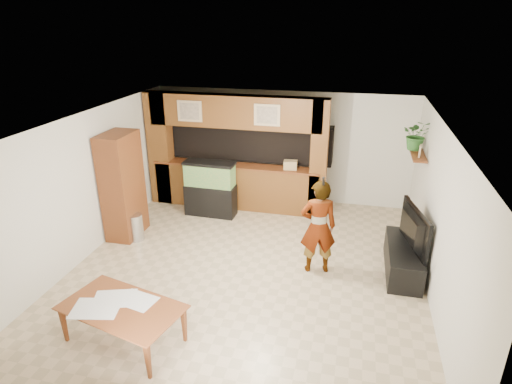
% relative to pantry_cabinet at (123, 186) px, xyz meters
% --- Properties ---
extents(floor, '(6.50, 6.50, 0.00)m').
position_rel_pantry_cabinet_xyz_m(floor, '(2.70, -0.66, -1.06)').
color(floor, tan).
rests_on(floor, ground).
extents(ceiling, '(6.50, 6.50, 0.00)m').
position_rel_pantry_cabinet_xyz_m(ceiling, '(2.70, -0.66, 1.54)').
color(ceiling, white).
rests_on(ceiling, wall_back).
extents(wall_back, '(6.00, 0.00, 6.00)m').
position_rel_pantry_cabinet_xyz_m(wall_back, '(2.70, 2.59, 0.24)').
color(wall_back, silver).
rests_on(wall_back, floor).
extents(wall_left, '(0.00, 6.50, 6.50)m').
position_rel_pantry_cabinet_xyz_m(wall_left, '(-0.30, -0.66, 0.24)').
color(wall_left, silver).
rests_on(wall_left, floor).
extents(wall_right, '(0.00, 6.50, 6.50)m').
position_rel_pantry_cabinet_xyz_m(wall_right, '(5.70, -0.66, 0.24)').
color(wall_right, silver).
rests_on(wall_right, floor).
extents(partition, '(4.20, 0.99, 2.60)m').
position_rel_pantry_cabinet_xyz_m(partition, '(1.75, 1.98, 0.26)').
color(partition, brown).
rests_on(partition, floor).
extents(wall_clock, '(0.05, 0.25, 0.25)m').
position_rel_pantry_cabinet_xyz_m(wall_clock, '(-0.27, 0.34, 0.84)').
color(wall_clock, black).
rests_on(wall_clock, wall_left).
extents(wall_shelf, '(0.25, 0.90, 0.04)m').
position_rel_pantry_cabinet_xyz_m(wall_shelf, '(5.55, 1.29, 0.64)').
color(wall_shelf, brown).
rests_on(wall_shelf, wall_right).
extents(pantry_cabinet, '(0.53, 0.86, 2.11)m').
position_rel_pantry_cabinet_xyz_m(pantry_cabinet, '(0.00, 0.00, 0.00)').
color(pantry_cabinet, brown).
rests_on(pantry_cabinet, floor).
extents(trash_can, '(0.30, 0.30, 0.54)m').
position_rel_pantry_cabinet_xyz_m(trash_can, '(0.29, -0.18, -0.78)').
color(trash_can, '#B2B2B7').
rests_on(trash_can, floor).
extents(aquarium, '(1.12, 0.42, 1.24)m').
position_rel_pantry_cabinet_xyz_m(aquarium, '(1.35, 1.29, -0.45)').
color(aquarium, black).
rests_on(aquarium, floor).
extents(tv_stand, '(0.55, 1.49, 0.50)m').
position_rel_pantry_cabinet_xyz_m(tv_stand, '(5.35, -0.17, -0.81)').
color(tv_stand, black).
rests_on(tv_stand, floor).
extents(television, '(0.44, 1.22, 0.70)m').
position_rel_pantry_cabinet_xyz_m(television, '(5.35, -0.17, -0.21)').
color(television, black).
rests_on(television, tv_stand).
extents(photo_frame, '(0.06, 0.17, 0.22)m').
position_rel_pantry_cabinet_xyz_m(photo_frame, '(5.55, 1.11, 0.77)').
color(photo_frame, tan).
rests_on(photo_frame, wall_shelf).
extents(potted_plant, '(0.54, 0.47, 0.60)m').
position_rel_pantry_cabinet_xyz_m(potted_plant, '(5.52, 1.57, 0.96)').
color(potted_plant, '#295F26').
rests_on(potted_plant, wall_shelf).
extents(person, '(0.70, 0.54, 1.68)m').
position_rel_pantry_cabinet_xyz_m(person, '(3.88, -0.47, -0.21)').
color(person, '#A4805A').
rests_on(person, floor).
extents(microphone, '(0.04, 0.11, 0.17)m').
position_rel_pantry_cabinet_xyz_m(microphone, '(3.93, -0.63, 0.68)').
color(microphone, black).
rests_on(microphone, person).
extents(dining_table, '(1.78, 1.26, 0.57)m').
position_rel_pantry_cabinet_xyz_m(dining_table, '(1.52, -2.88, -0.77)').
color(dining_table, brown).
rests_on(dining_table, floor).
extents(newspaper_a, '(0.66, 0.56, 0.01)m').
position_rel_pantry_cabinet_xyz_m(newspaper_a, '(1.35, -2.72, -0.48)').
color(newspaper_a, silver).
rests_on(newspaper_a, dining_table).
extents(newspaper_b, '(0.69, 0.57, 0.01)m').
position_rel_pantry_cabinet_xyz_m(newspaper_b, '(1.22, -2.97, -0.48)').
color(newspaper_b, silver).
rests_on(newspaper_b, dining_table).
extents(newspaper_c, '(0.56, 0.46, 0.01)m').
position_rel_pantry_cabinet_xyz_m(newspaper_c, '(1.67, -2.68, -0.48)').
color(newspaper_c, silver).
rests_on(newspaper_c, dining_table).
extents(counter_box, '(0.31, 0.22, 0.19)m').
position_rel_pantry_cabinet_xyz_m(counter_box, '(3.04, 1.79, 0.08)').
color(counter_box, '#A38658').
rests_on(counter_box, partition).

